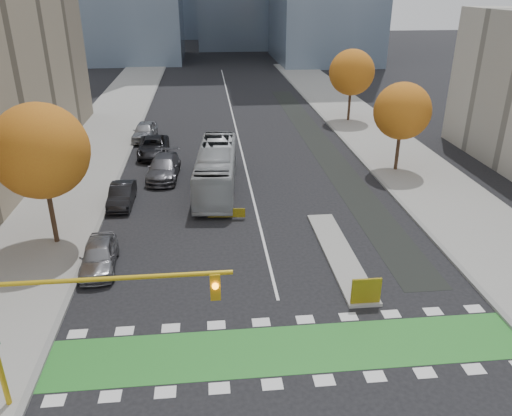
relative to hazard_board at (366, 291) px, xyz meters
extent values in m
plane|color=black|center=(-4.00, -4.20, -0.80)|extent=(300.00, 300.00, 0.00)
cube|color=gray|center=(-17.50, 15.80, -0.73)|extent=(7.00, 120.00, 0.15)
cube|color=gray|center=(9.50, 15.80, -0.73)|extent=(7.00, 120.00, 0.15)
cube|color=gray|center=(-14.00, 15.80, -0.73)|extent=(0.30, 120.00, 0.16)
cube|color=gray|center=(6.00, 15.80, -0.73)|extent=(0.30, 120.00, 0.16)
cube|color=#297D29|center=(-4.00, -2.70, -0.79)|extent=(20.00, 3.00, 0.01)
cube|color=silver|center=(-4.00, 35.80, -0.80)|extent=(0.15, 70.00, 0.01)
cube|color=black|center=(3.50, 25.80, -0.80)|extent=(2.50, 50.00, 0.01)
cube|color=gray|center=(0.00, 4.80, -0.72)|extent=(1.60, 10.00, 0.16)
cube|color=yellow|center=(0.00, 0.00, 0.00)|extent=(1.40, 0.12, 1.30)
cylinder|color=#332114|center=(-16.00, 7.80, 1.82)|extent=(0.28, 0.28, 5.25)
sphere|color=#B24516|center=(-16.00, 7.80, 4.83)|extent=(5.20, 5.20, 5.20)
cylinder|color=#332114|center=(8.00, 17.80, 1.47)|extent=(0.28, 0.28, 4.55)
sphere|color=#B24516|center=(8.00, 17.80, 4.08)|extent=(4.40, 4.40, 4.40)
cylinder|color=#332114|center=(8.50, 33.80, 1.65)|extent=(0.28, 0.28, 4.90)
sphere|color=#B24516|center=(8.50, 33.80, 4.45)|extent=(4.80, 4.80, 4.80)
cylinder|color=#BF9914|center=(-10.50, -4.70, 4.30)|extent=(8.20, 0.16, 0.16)
cube|color=#BF9914|center=(-7.00, -4.70, 3.80)|extent=(0.35, 0.28, 1.00)
sphere|color=orange|center=(-7.00, -4.88, 3.90)|extent=(0.22, 0.22, 0.22)
imported|color=#AAAEB1|center=(-6.47, 15.38, 0.74)|extent=(3.52, 11.27, 3.09)
imported|color=gray|center=(-13.00, 4.74, -0.05)|extent=(2.08, 4.54, 1.51)
imported|color=black|center=(-13.00, 13.15, -0.09)|extent=(1.53, 4.30, 1.41)
imported|color=#545459|center=(-10.50, 18.15, 0.01)|extent=(2.59, 5.73, 1.63)
imported|color=black|center=(-11.76, 23.81, -0.02)|extent=(2.78, 5.72, 1.57)
imported|color=#9FA0A4|center=(-13.00, 28.81, 0.04)|extent=(2.41, 5.11, 1.69)
camera|label=1|loc=(-7.08, -18.90, 13.04)|focal=35.00mm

